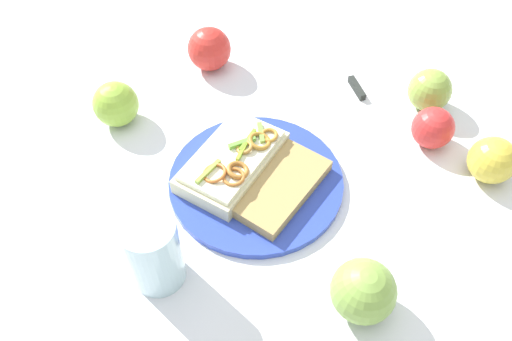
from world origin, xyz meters
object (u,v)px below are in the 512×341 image
plate (256,181)px  drinking_glass (154,252)px  apple_3 (492,160)px  apple_0 (430,90)px  bread_slice_side (281,187)px  knife (353,82)px  apple_1 (209,49)px  sandwich (233,160)px  apple_5 (116,104)px  apple_2 (433,128)px  apple_4 (363,291)px

plate → drinking_glass: bearing=147.2°
plate → apple_3: (0.06, -0.35, 0.03)m
plate → apple_0: size_ratio=3.64×
bread_slice_side → knife: 0.29m
plate → apple_0: bearing=-52.7°
bread_slice_side → apple_1: apple_1 is taller
apple_3 → bread_slice_side: bearing=103.9°
plate → sandwich: (0.02, 0.04, 0.02)m
plate → apple_1: size_ratio=3.36×
bread_slice_side → apple_5: (0.13, 0.29, 0.02)m
plate → apple_2: (0.12, -0.27, 0.03)m
apple_2 → apple_3: bearing=-126.4°
apple_4 → drinking_glass: drinking_glass is taller
sandwich → apple_2: 0.33m
plate → apple_2: bearing=-65.9°
apple_4 → apple_3: bearing=-38.9°
apple_5 → apple_0: bearing=-79.2°
apple_0 → apple_2: 0.09m
sandwich → knife: 0.30m
bread_slice_side → drinking_glass: 0.22m
plate → apple_3: apple_3 is taller
sandwich → apple_3: apple_3 is taller
sandwich → drinking_glass: drinking_glass is taller
apple_3 → drinking_glass: drinking_glass is taller
apple_2 → knife: 0.18m
bread_slice_side → apple_0: bearing=-17.4°
apple_1 → apple_3: apple_1 is taller
sandwich → apple_3: bearing=-59.3°
apple_1 → apple_3: (-0.21, -0.47, -0.00)m
sandwich → apple_5: (0.09, 0.21, 0.01)m
sandwich → knife: size_ratio=1.68×
apple_3 → knife: (0.19, 0.21, -0.03)m
apple_5 → sandwich: bearing=-113.4°
sandwich → apple_5: 0.23m
bread_slice_side → apple_3: bearing=-47.5°
apple_0 → drinking_glass: bearing=134.7°
sandwich → apple_4: size_ratio=2.46×
bread_slice_side → apple_4: bearing=-116.0°
plate → apple_4: 0.24m
apple_0 → apple_4: 0.41m
sandwich → bread_slice_side: size_ratio=1.26×
apple_3 → apple_4: (-0.24, 0.20, 0.01)m
apple_2 → apple_5: apple_5 is taller
sandwich → bread_slice_side: (-0.04, -0.08, -0.01)m
plate → apple_5: (0.11, 0.25, 0.03)m
sandwich → apple_4: 0.28m
bread_slice_side → apple_1: 0.33m
apple_2 → apple_5: bearing=91.4°
bread_slice_side → knife: bearing=6.6°
drinking_glass → knife: 0.50m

